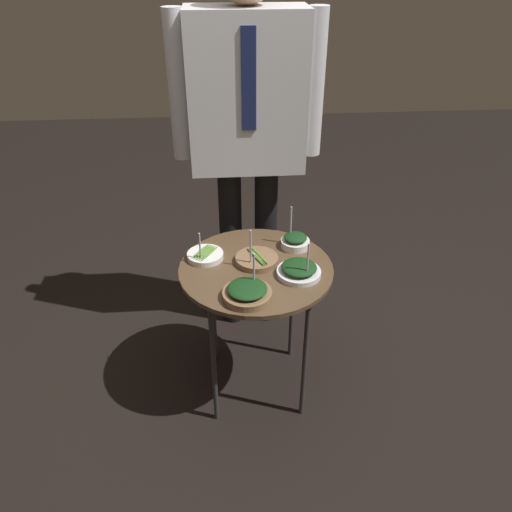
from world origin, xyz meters
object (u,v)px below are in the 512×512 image
at_px(bowl_asparagus_far_rim, 205,255).
at_px(waiter_figure, 247,112).
at_px(bowl_spinach_near_rim, 247,292).
at_px(bowl_asparagus_front_left, 257,259).
at_px(bowl_spinach_center, 295,241).
at_px(serving_cart, 256,278).
at_px(bowl_spinach_mid_right, 299,270).

relative_size(bowl_asparagus_far_rim, waiter_figure, 0.08).
xyz_separation_m(bowl_asparagus_far_rim, waiter_figure, (0.19, 0.40, 0.44)).
distance_m(bowl_asparagus_far_rim, bowl_spinach_near_rim, 0.31).
bearing_deg(bowl_asparagus_front_left, bowl_asparagus_far_rim, 167.41).
bearing_deg(waiter_figure, bowl_spinach_center, -63.61).
relative_size(bowl_spinach_center, waiter_figure, 0.10).
bearing_deg(bowl_spinach_center, bowl_asparagus_far_rim, -171.03).
bearing_deg(serving_cart, bowl_asparagus_far_rim, 158.01).
height_order(bowl_spinach_mid_right, waiter_figure, waiter_figure).
height_order(serving_cart, bowl_spinach_mid_right, bowl_spinach_mid_right).
relative_size(bowl_asparagus_front_left, bowl_spinach_mid_right, 1.00).
bearing_deg(serving_cart, bowl_spinach_near_rim, -103.47).
height_order(serving_cart, bowl_asparagus_front_left, bowl_asparagus_front_left).
bearing_deg(bowl_asparagus_far_rim, bowl_asparagus_front_left, -12.59).
bearing_deg(serving_cart, waiter_figure, 89.99).
distance_m(bowl_asparagus_far_rim, waiter_figure, 0.62).
height_order(bowl_asparagus_far_rim, bowl_spinach_center, bowl_spinach_center).
bearing_deg(bowl_spinach_center, waiter_figure, 116.39).
bearing_deg(bowl_asparagus_front_left, serving_cart, -99.37).
distance_m(bowl_spinach_near_rim, waiter_figure, 0.79).
height_order(bowl_spinach_near_rim, bowl_spinach_center, bowl_spinach_center).
xyz_separation_m(bowl_asparagus_front_left, bowl_spinach_near_rim, (-0.05, -0.22, 0.01)).
distance_m(bowl_spinach_near_rim, bowl_spinach_center, 0.39).
height_order(bowl_asparagus_far_rim, bowl_spinach_mid_right, bowl_spinach_mid_right).
height_order(bowl_spinach_center, waiter_figure, waiter_figure).
relative_size(bowl_spinach_near_rim, bowl_spinach_center, 1.04).
bearing_deg(bowl_spinach_center, bowl_spinach_mid_right, -94.17).
xyz_separation_m(bowl_spinach_center, waiter_figure, (-0.17, 0.34, 0.43)).
xyz_separation_m(bowl_asparagus_front_left, waiter_figure, (-0.01, 0.44, 0.44)).
bearing_deg(waiter_figure, serving_cart, -90.01).
bearing_deg(bowl_spinach_mid_right, bowl_asparagus_front_left, 146.29).
xyz_separation_m(serving_cart, bowl_spinach_near_rim, (-0.05, -0.19, 0.08)).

